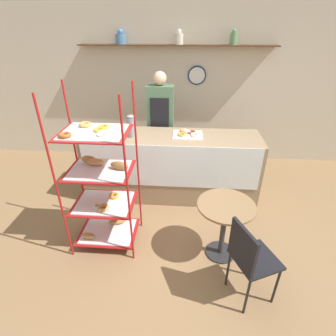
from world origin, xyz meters
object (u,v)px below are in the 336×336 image
pastry_rack (102,184)px  person_worker (161,124)px  cafe_table (225,218)px  cafe_chair (249,256)px  coffee_carafe (131,126)px  donut_tray_counter (188,134)px

pastry_rack → person_worker: bearing=72.3°
person_worker → cafe_table: person_worker is taller
cafe_chair → coffee_carafe: (-1.38, 1.69, 0.57)m
cafe_table → donut_tray_counter: 1.41m
cafe_table → coffee_carafe: (-1.22, 1.15, 0.60)m
person_worker → pastry_rack: bearing=-107.7°
cafe_chair → donut_tray_counter: 1.95m
coffee_carafe → donut_tray_counter: size_ratio=0.74×
pastry_rack → cafe_table: pastry_rack is taller
pastry_rack → cafe_chair: bearing=-24.0°
cafe_chair → coffee_carafe: 2.26m
coffee_carafe → donut_tray_counter: (0.79, 0.11, -0.13)m
pastry_rack → coffee_carafe: 1.07m
person_worker → cafe_chair: 2.52m
person_worker → cafe_table: bearing=-63.1°
person_worker → cafe_chair: bearing=-65.7°
person_worker → donut_tray_counter: size_ratio=4.22×
pastry_rack → coffee_carafe: bearing=81.5°
person_worker → donut_tray_counter: 0.63m
pastry_rack → cafe_table: 1.41m
person_worker → cafe_table: 1.97m
pastry_rack → donut_tray_counter: bearing=50.0°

